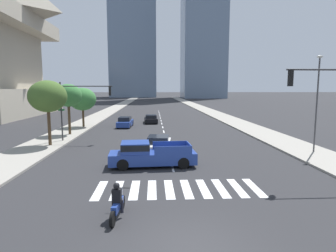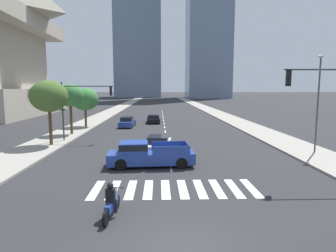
{
  "view_description": "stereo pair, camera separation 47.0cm",
  "coord_description": "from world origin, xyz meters",
  "px_view_note": "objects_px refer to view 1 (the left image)",
  "views": [
    {
      "loc": [
        -1.26,
        -8.74,
        5.2
      ],
      "look_at": [
        0.0,
        15.58,
        2.0
      ],
      "focal_mm": 30.59,
      "sensor_mm": 36.0,
      "label": 1
    },
    {
      "loc": [
        -0.79,
        -8.76,
        5.2
      ],
      "look_at": [
        0.0,
        15.58,
        2.0
      ],
      "focal_mm": 30.59,
      "sensor_mm": 36.0,
      "label": 2
    }
  ],
  "objects_px": {
    "sedan_blue_2": "(125,122)",
    "street_tree_nearest": "(48,97)",
    "pickup_truck": "(148,154)",
    "traffic_signal_near": "(336,100)",
    "motorcycle_lead": "(117,204)",
    "street_tree_second": "(68,96)",
    "sedan_white_1": "(159,144)",
    "street_lamp_east": "(317,97)",
    "sedan_black_0": "(151,119)",
    "traffic_signal_far": "(81,100)",
    "street_tree_third": "(83,99)"
  },
  "relations": [
    {
      "from": "traffic_signal_near",
      "to": "traffic_signal_far",
      "type": "xyz_separation_m",
      "value": [
        -17.11,
        12.7,
        -0.48
      ]
    },
    {
      "from": "street_tree_second",
      "to": "street_tree_third",
      "type": "relative_size",
      "value": 1.08
    },
    {
      "from": "pickup_truck",
      "to": "sedan_blue_2",
      "type": "xyz_separation_m",
      "value": [
        -3.49,
        20.11,
        -0.19
      ]
    },
    {
      "from": "motorcycle_lead",
      "to": "street_tree_nearest",
      "type": "xyz_separation_m",
      "value": [
        -7.82,
        14.69,
        3.91
      ]
    },
    {
      "from": "traffic_signal_far",
      "to": "street_tree_third",
      "type": "distance_m",
      "value": 10.45
    },
    {
      "from": "sedan_black_0",
      "to": "street_tree_third",
      "type": "distance_m",
      "value": 10.7
    },
    {
      "from": "sedan_black_0",
      "to": "street_tree_nearest",
      "type": "relative_size",
      "value": 0.75
    },
    {
      "from": "pickup_truck",
      "to": "traffic_signal_near",
      "type": "xyz_separation_m",
      "value": [
        10.47,
        -3.39,
        3.75
      ]
    },
    {
      "from": "traffic_signal_far",
      "to": "street_tree_nearest",
      "type": "relative_size",
      "value": 0.98
    },
    {
      "from": "motorcycle_lead",
      "to": "sedan_white_1",
      "type": "xyz_separation_m",
      "value": [
        1.9,
        12.44,
        0.01
      ]
    },
    {
      "from": "motorcycle_lead",
      "to": "street_tree_second",
      "type": "xyz_separation_m",
      "value": [
        -7.82,
        20.85,
        3.84
      ]
    },
    {
      "from": "sedan_blue_2",
      "to": "traffic_signal_far",
      "type": "bearing_deg",
      "value": 166.92
    },
    {
      "from": "traffic_signal_far",
      "to": "street_tree_second",
      "type": "height_order",
      "value": "traffic_signal_far"
    },
    {
      "from": "sedan_black_0",
      "to": "sedan_white_1",
      "type": "bearing_deg",
      "value": 178.82
    },
    {
      "from": "traffic_signal_near",
      "to": "pickup_truck",
      "type": "bearing_deg",
      "value": -17.96
    },
    {
      "from": "sedan_white_1",
      "to": "street_tree_second",
      "type": "height_order",
      "value": "street_tree_second"
    },
    {
      "from": "pickup_truck",
      "to": "sedan_white_1",
      "type": "relative_size",
      "value": 1.26
    },
    {
      "from": "street_tree_nearest",
      "to": "street_tree_second",
      "type": "distance_m",
      "value": 6.16
    },
    {
      "from": "sedan_blue_2",
      "to": "traffic_signal_near",
      "type": "height_order",
      "value": "traffic_signal_near"
    },
    {
      "from": "sedan_black_0",
      "to": "street_tree_second",
      "type": "xyz_separation_m",
      "value": [
        -8.92,
        -11.26,
        3.85
      ]
    },
    {
      "from": "sedan_white_1",
      "to": "sedan_blue_2",
      "type": "bearing_deg",
      "value": 21.08
    },
    {
      "from": "motorcycle_lead",
      "to": "traffic_signal_near",
      "type": "relative_size",
      "value": 0.34
    },
    {
      "from": "sedan_blue_2",
      "to": "street_tree_nearest",
      "type": "height_order",
      "value": "street_tree_nearest"
    },
    {
      "from": "sedan_blue_2",
      "to": "street_tree_third",
      "type": "relative_size",
      "value": 0.9
    },
    {
      "from": "motorcycle_lead",
      "to": "street_tree_nearest",
      "type": "height_order",
      "value": "street_tree_nearest"
    },
    {
      "from": "street_tree_second",
      "to": "sedan_white_1",
      "type": "bearing_deg",
      "value": -40.87
    },
    {
      "from": "street_tree_second",
      "to": "street_tree_third",
      "type": "height_order",
      "value": "street_tree_second"
    },
    {
      "from": "motorcycle_lead",
      "to": "street_tree_third",
      "type": "xyz_separation_m",
      "value": [
        -7.82,
        27.17,
        3.21
      ]
    },
    {
      "from": "motorcycle_lead",
      "to": "sedan_white_1",
      "type": "height_order",
      "value": "motorcycle_lead"
    },
    {
      "from": "sedan_blue_2",
      "to": "street_tree_nearest",
      "type": "xyz_separation_m",
      "value": [
        -5.45,
        -13.09,
        3.87
      ]
    },
    {
      "from": "traffic_signal_far",
      "to": "street_lamp_east",
      "type": "bearing_deg",
      "value": -17.15
    },
    {
      "from": "sedan_white_1",
      "to": "street_lamp_east",
      "type": "height_order",
      "value": "street_lamp_east"
    },
    {
      "from": "pickup_truck",
      "to": "street_tree_third",
      "type": "distance_m",
      "value": 21.65
    },
    {
      "from": "sedan_blue_2",
      "to": "street_tree_third",
      "type": "bearing_deg",
      "value": 99.63
    },
    {
      "from": "street_tree_third",
      "to": "sedan_blue_2",
      "type": "bearing_deg",
      "value": 6.45
    },
    {
      "from": "sedan_blue_2",
      "to": "street_tree_second",
      "type": "xyz_separation_m",
      "value": [
        -5.45,
        -6.93,
        3.79
      ]
    },
    {
      "from": "pickup_truck",
      "to": "sedan_black_0",
      "type": "bearing_deg",
      "value": -93.16
    },
    {
      "from": "motorcycle_lead",
      "to": "sedan_black_0",
      "type": "height_order",
      "value": "motorcycle_lead"
    },
    {
      "from": "motorcycle_lead",
      "to": "sedan_blue_2",
      "type": "distance_m",
      "value": 27.88
    },
    {
      "from": "street_tree_nearest",
      "to": "street_tree_second",
      "type": "height_order",
      "value": "street_tree_nearest"
    },
    {
      "from": "motorcycle_lead",
      "to": "traffic_signal_far",
      "type": "relative_size",
      "value": 0.39
    },
    {
      "from": "sedan_black_0",
      "to": "street_tree_nearest",
      "type": "distance_m",
      "value": 19.97
    },
    {
      "from": "traffic_signal_near",
      "to": "sedan_black_0",
      "type": "bearing_deg",
      "value": -69.35
    },
    {
      "from": "motorcycle_lead",
      "to": "street_tree_second",
      "type": "relative_size",
      "value": 0.4
    },
    {
      "from": "motorcycle_lead",
      "to": "sedan_white_1",
      "type": "relative_size",
      "value": 0.48
    },
    {
      "from": "sedan_blue_2",
      "to": "sedan_black_0",
      "type": "bearing_deg",
      "value": -35.5
    },
    {
      "from": "sedan_blue_2",
      "to": "street_lamp_east",
      "type": "distance_m",
      "value": 24.14
    },
    {
      "from": "motorcycle_lead",
      "to": "traffic_signal_far",
      "type": "bearing_deg",
      "value": 24.72
    },
    {
      "from": "sedan_black_0",
      "to": "traffic_signal_far",
      "type": "xyz_separation_m",
      "value": [
        -6.62,
        -15.14,
        3.51
      ]
    },
    {
      "from": "motorcycle_lead",
      "to": "street_tree_second",
      "type": "height_order",
      "value": "street_tree_second"
    }
  ]
}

